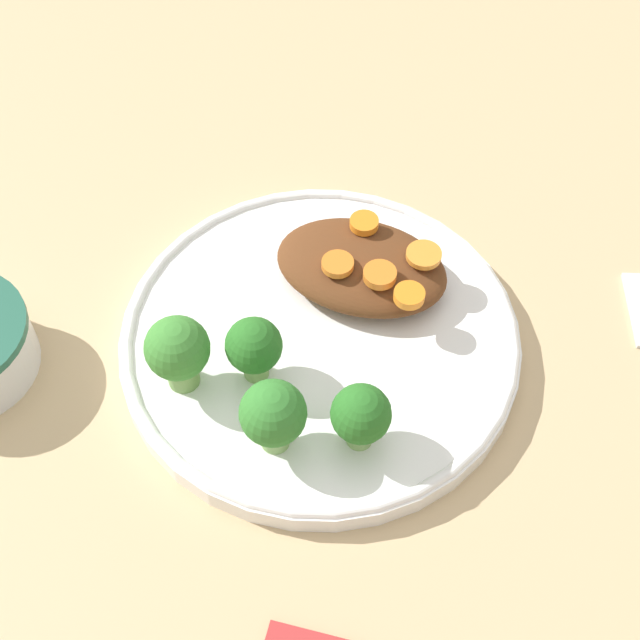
# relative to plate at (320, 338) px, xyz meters

# --- Properties ---
(ground_plane) EXTENTS (4.00, 4.00, 0.00)m
(ground_plane) POSITION_rel_plate_xyz_m (0.00, 0.00, -0.01)
(ground_plane) COLOR tan
(plate) EXTENTS (0.26, 0.26, 0.02)m
(plate) POSITION_rel_plate_xyz_m (0.00, 0.00, 0.00)
(plate) COLOR white
(plate) RESTS_ON ground_plane
(stew_mound) EXTENTS (0.12, 0.08, 0.03)m
(stew_mound) POSITION_rel_plate_xyz_m (0.01, 0.05, 0.02)
(stew_mound) COLOR #5B3319
(stew_mound) RESTS_ON plate
(broccoli_floret_0) EXTENTS (0.04, 0.04, 0.05)m
(broccoli_floret_0) POSITION_rel_plate_xyz_m (0.05, -0.07, 0.03)
(broccoli_floret_0) COLOR #7FA85B
(broccoli_floret_0) RESTS_ON plate
(broccoli_floret_1) EXTENTS (0.04, 0.04, 0.05)m
(broccoli_floret_1) POSITION_rel_plate_xyz_m (-0.03, -0.04, 0.03)
(broccoli_floret_1) COLOR #7FA85B
(broccoli_floret_1) RESTS_ON plate
(broccoli_floret_2) EXTENTS (0.04, 0.04, 0.06)m
(broccoli_floret_2) POSITION_rel_plate_xyz_m (-0.07, -0.06, 0.04)
(broccoli_floret_2) COLOR #759E51
(broccoli_floret_2) RESTS_ON plate
(broccoli_floret_3) EXTENTS (0.04, 0.04, 0.05)m
(broccoli_floret_3) POSITION_rel_plate_xyz_m (-0.00, -0.08, 0.04)
(broccoli_floret_3) COLOR #7FA85B
(broccoli_floret_3) RESTS_ON plate
(carrot_slice_0) EXTENTS (0.02, 0.02, 0.00)m
(carrot_slice_0) POSITION_rel_plate_xyz_m (-0.00, 0.04, 0.04)
(carrot_slice_0) COLOR orange
(carrot_slice_0) RESTS_ON stew_mound
(carrot_slice_1) EXTENTS (0.02, 0.02, 0.01)m
(carrot_slice_1) POSITION_rel_plate_xyz_m (0.01, 0.08, 0.04)
(carrot_slice_1) COLOR orange
(carrot_slice_1) RESTS_ON stew_mound
(carrot_slice_2) EXTENTS (0.02, 0.02, 0.01)m
(carrot_slice_2) POSITION_rel_plate_xyz_m (0.05, 0.03, 0.04)
(carrot_slice_2) COLOR orange
(carrot_slice_2) RESTS_ON stew_mound
(carrot_slice_3) EXTENTS (0.02, 0.02, 0.00)m
(carrot_slice_3) POSITION_rel_plate_xyz_m (0.05, 0.06, 0.03)
(carrot_slice_3) COLOR orange
(carrot_slice_3) RESTS_ON stew_mound
(carrot_slice_4) EXTENTS (0.02, 0.02, 0.01)m
(carrot_slice_4) POSITION_rel_plate_xyz_m (0.03, 0.04, 0.04)
(carrot_slice_4) COLOR orange
(carrot_slice_4) RESTS_ON stew_mound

